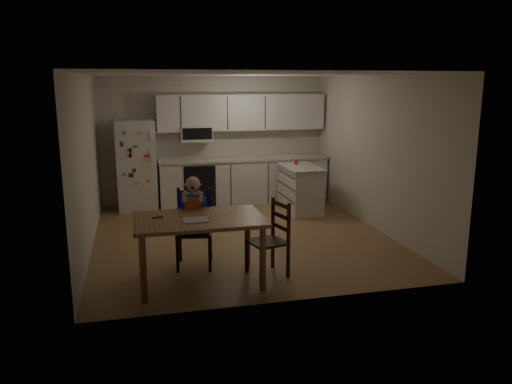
{
  "coord_description": "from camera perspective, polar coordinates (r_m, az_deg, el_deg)",
  "views": [
    {
      "loc": [
        -1.57,
        -7.42,
        2.38
      ],
      "look_at": [
        -0.03,
        -1.15,
        0.96
      ],
      "focal_mm": 35.0,
      "sensor_mm": 36.0,
      "label": 1
    }
  ],
  "objects": [
    {
      "name": "red_cup",
      "position": [
        9.53,
        4.59,
        3.46
      ],
      "size": [
        0.07,
        0.07,
        0.09
      ],
      "primitive_type": "cylinder",
      "color": "red",
      "rests_on": "kitchen_island"
    },
    {
      "name": "napkin",
      "position": [
        5.82,
        -6.92,
        -3.2
      ],
      "size": [
        0.29,
        0.25,
        0.01
      ],
      "primitive_type": "cube",
      "color": "#ACACB1",
      "rests_on": "dining_table"
    },
    {
      "name": "toddler_spoon",
      "position": [
        5.99,
        -11.31,
        -2.86
      ],
      "size": [
        0.12,
        0.06,
        0.02
      ],
      "primitive_type": "cylinder",
      "rotation": [
        0.0,
        1.57,
        0.35
      ],
      "color": "#0D12AE",
      "rests_on": "dining_table"
    },
    {
      "name": "chair_booster",
      "position": [
        6.55,
        -7.12,
        -2.3
      ],
      "size": [
        0.52,
        0.52,
        1.2
      ],
      "rotation": [
        0.0,
        0.0,
        -0.17
      ],
      "color": "black",
      "rests_on": "ground"
    },
    {
      "name": "room",
      "position": [
        8.13,
        -2.5,
        4.42
      ],
      "size": [
        4.52,
        5.01,
        2.51
      ],
      "color": "olive",
      "rests_on": "ground"
    },
    {
      "name": "refrigerator",
      "position": [
        9.69,
        -13.48,
        3.0
      ],
      "size": [
        0.72,
        0.7,
        1.7
      ],
      "primitive_type": "cube",
      "color": "silver",
      "rests_on": "ground"
    },
    {
      "name": "dining_table",
      "position": [
        5.96,
        -6.5,
        -3.97
      ],
      "size": [
        1.52,
        0.98,
        0.82
      ],
      "color": "brown",
      "rests_on": "ground"
    },
    {
      "name": "kitchen_run",
      "position": [
        9.99,
        -1.64,
        3.77
      ],
      "size": [
        3.37,
        0.62,
        2.15
      ],
      "color": "silver",
      "rests_on": "ground"
    },
    {
      "name": "kitchen_island",
      "position": [
        9.39,
        5.09,
        0.4
      ],
      "size": [
        0.61,
        1.16,
        0.86
      ],
      "color": "silver",
      "rests_on": "ground"
    },
    {
      "name": "chair_side",
      "position": [
        6.26,
        2.07,
        -4.72
      ],
      "size": [
        0.51,
        0.51,
        0.95
      ],
      "rotation": [
        0.0,
        0.0,
        -1.31
      ],
      "color": "black",
      "rests_on": "ground"
    }
  ]
}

